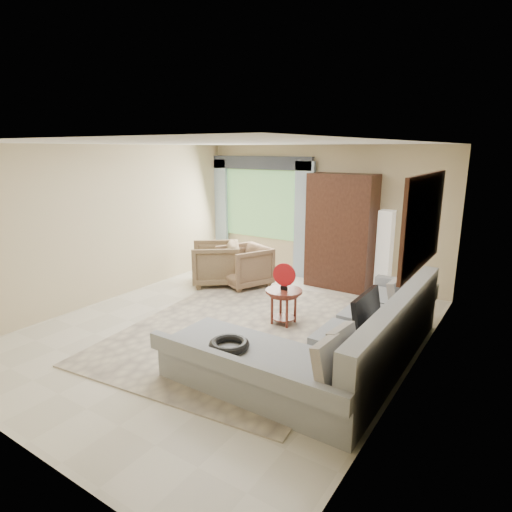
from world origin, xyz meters
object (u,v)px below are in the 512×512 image
Objects in this scene: armchair_left at (216,264)px; armchair_right at (244,266)px; tv_screen at (367,314)px; floor_lamp at (384,253)px; armoire at (341,232)px; potted_plant at (219,252)px; coffee_table at (284,306)px; sectional_sofa at (340,346)px.

armchair_left is 0.57m from armchair_right.
floor_lamp is (-0.70, 2.87, 0.03)m from tv_screen.
tv_screen is at bearing -61.86° from armoire.
armchair_right is at bearing -35.30° from potted_plant.
tv_screen is 0.88× the size of armchair_right.
armchair_right is (-3.01, 1.86, -0.34)m from tv_screen.
armchair_right is 1.56× the size of potted_plant.
armoire reaches higher than potted_plant.
armoire reaches higher than coffee_table.
sectional_sofa is 3.37m from armchair_right.
tv_screen is at bearing -76.27° from floor_lamp.
potted_plant is at bearing -179.92° from floor_lamp.
armchair_left reaches higher than armchair_right.
armchair_right is at bearing -156.44° from floor_lamp.
potted_plant is (-0.89, 1.21, -0.13)m from armchair_left.
coffee_table is 0.36× the size of floor_lamp.
floor_lamp is (0.80, 0.06, -0.30)m from armoire.
floor_lamp reaches higher than tv_screen.
tv_screen is 1.36× the size of potted_plant.
armchair_left is at bearing -156.79° from floor_lamp.
potted_plant is 0.36× the size of floor_lamp.
armoire is at bearing -1.08° from potted_plant.
armoire is (2.92, -0.05, 0.78)m from potted_plant.
coffee_table is 1.94m from armchair_right.
floor_lamp reaches higher than armchair_right.
coffee_table is 0.25× the size of armoire.
sectional_sofa is at bearing -11.28° from armchair_right.
armoire reaches higher than armchair_left.
coffee_table is 0.99× the size of potted_plant.
tv_screen is 2.95m from floor_lamp.
potted_plant is at bearing 143.50° from coffee_table.
sectional_sofa is at bearing -160.94° from tv_screen.
armchair_right is at bearing 148.27° from tv_screen.
armoire is 0.86m from floor_lamp.
tv_screen is 5.28m from potted_plant.
armoire is at bearing 118.14° from tv_screen.
potted_plant is at bearing 178.92° from armoire.
armchair_right is 2.54m from floor_lamp.
armoire is (-1.23, 2.90, 0.77)m from sectional_sofa.
sectional_sofa reaches higher than coffee_table.
armoire reaches higher than floor_lamp.
tv_screen is 0.84× the size of armchair_left.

